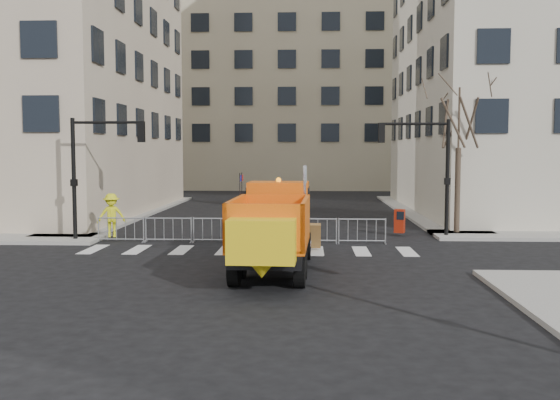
{
  "coord_description": "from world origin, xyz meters",
  "views": [
    {
      "loc": [
        2.21,
        -19.11,
        3.96
      ],
      "look_at": [
        1.21,
        2.5,
        2.27
      ],
      "focal_mm": 40.0,
      "sensor_mm": 36.0,
      "label": 1
    }
  ],
  "objects_px": {
    "plow_truck": "(274,226)",
    "cop_b": "(253,227)",
    "worker": "(111,215)",
    "cop_a": "(269,230)",
    "newspaper_box": "(400,221)",
    "cop_c": "(250,231)"
  },
  "relations": [
    {
      "from": "cop_c",
      "to": "newspaper_box",
      "type": "xyz_separation_m",
      "value": [
        6.56,
        5.17,
        -0.15
      ]
    },
    {
      "from": "plow_truck",
      "to": "newspaper_box",
      "type": "distance_m",
      "value": 10.67
    },
    {
      "from": "cop_a",
      "to": "cop_b",
      "type": "relative_size",
      "value": 0.89
    },
    {
      "from": "worker",
      "to": "newspaper_box",
      "type": "xyz_separation_m",
      "value": [
        13.02,
        2.08,
        -0.42
      ]
    },
    {
      "from": "plow_truck",
      "to": "newspaper_box",
      "type": "relative_size",
      "value": 8.21
    },
    {
      "from": "cop_a",
      "to": "newspaper_box",
      "type": "distance_m",
      "value": 7.61
    },
    {
      "from": "cop_a",
      "to": "worker",
      "type": "relative_size",
      "value": 0.88
    },
    {
      "from": "cop_c",
      "to": "worker",
      "type": "height_order",
      "value": "worker"
    },
    {
      "from": "cop_b",
      "to": "worker",
      "type": "distance_m",
      "value": 7.0
    },
    {
      "from": "cop_a",
      "to": "cop_c",
      "type": "bearing_deg",
      "value": -1.66
    },
    {
      "from": "worker",
      "to": "cop_a",
      "type": "bearing_deg",
      "value": -35.82
    },
    {
      "from": "cop_a",
      "to": "cop_b",
      "type": "xyz_separation_m",
      "value": [
        -0.66,
        0.34,
        0.1
      ]
    },
    {
      "from": "plow_truck",
      "to": "cop_b",
      "type": "xyz_separation_m",
      "value": [
        -1.08,
        4.6,
        -0.59
      ]
    },
    {
      "from": "plow_truck",
      "to": "cop_c",
      "type": "height_order",
      "value": "plow_truck"
    },
    {
      "from": "cop_a",
      "to": "cop_b",
      "type": "distance_m",
      "value": 0.75
    },
    {
      "from": "cop_a",
      "to": "cop_c",
      "type": "relative_size",
      "value": 1.0
    },
    {
      "from": "worker",
      "to": "newspaper_box",
      "type": "bearing_deg",
      "value": -5.4
    },
    {
      "from": "plow_truck",
      "to": "worker",
      "type": "relative_size",
      "value": 4.64
    },
    {
      "from": "cop_c",
      "to": "cop_a",
      "type": "bearing_deg",
      "value": 145.35
    },
    {
      "from": "plow_truck",
      "to": "worker",
      "type": "bearing_deg",
      "value": 49.07
    },
    {
      "from": "plow_truck",
      "to": "cop_a",
      "type": "bearing_deg",
      "value": 7.57
    },
    {
      "from": "cop_c",
      "to": "plow_truck",
      "type": "bearing_deg",
      "value": 51.6
    }
  ]
}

